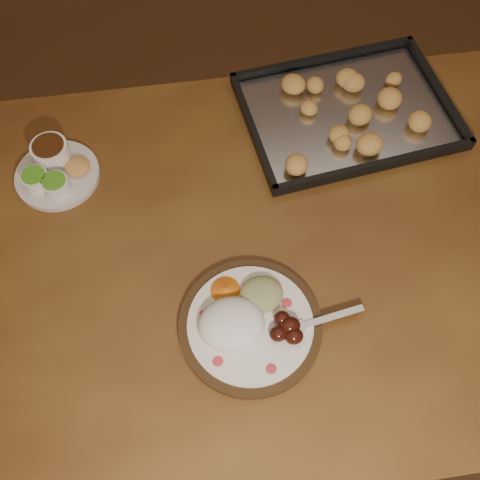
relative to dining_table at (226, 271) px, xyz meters
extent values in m
plane|color=brown|center=(0.22, 0.29, -0.65)|extent=(4.00, 4.00, 0.00)
cube|color=brown|center=(0.00, 0.00, 0.08)|extent=(1.54, 0.96, 0.04)
cylinder|color=#482515|center=(0.70, 0.35, -0.30)|extent=(0.07, 0.07, 0.71)
cylinder|color=#321F0E|center=(0.02, -0.16, 0.10)|extent=(0.26, 0.26, 0.02)
cylinder|color=white|center=(0.02, -0.16, 0.11)|extent=(0.22, 0.22, 0.01)
ellipsoid|color=red|center=(-0.05, -0.22, 0.12)|extent=(0.02, 0.02, 0.00)
ellipsoid|color=red|center=(0.04, -0.25, 0.12)|extent=(0.02, 0.02, 0.00)
ellipsoid|color=red|center=(0.09, -0.14, 0.12)|extent=(0.02, 0.02, 0.00)
ellipsoid|color=red|center=(-0.06, -0.13, 0.12)|extent=(0.02, 0.02, 0.00)
ellipsoid|color=white|center=(-0.02, -0.16, 0.13)|extent=(0.13, 0.12, 0.05)
ellipsoid|color=#46140A|center=(0.06, -0.19, 0.13)|extent=(0.03, 0.03, 0.02)
ellipsoid|color=#46140A|center=(0.08, -0.18, 0.13)|extent=(0.03, 0.03, 0.02)
ellipsoid|color=#46140A|center=(0.07, -0.17, 0.13)|extent=(0.03, 0.03, 0.02)
ellipsoid|color=#46140A|center=(0.09, -0.20, 0.13)|extent=(0.03, 0.03, 0.02)
ellipsoid|color=tan|center=(0.05, -0.11, 0.12)|extent=(0.09, 0.08, 0.03)
cone|color=orange|center=(-0.01, -0.09, 0.12)|extent=(0.07, 0.07, 0.02)
cube|color=silver|center=(0.16, -0.18, 0.12)|extent=(0.12, 0.03, 0.00)
cube|color=silver|center=(0.09, -0.19, 0.12)|extent=(0.04, 0.02, 0.00)
cylinder|color=silver|center=(0.07, -0.20, 0.12)|extent=(0.03, 0.01, 0.00)
cylinder|color=silver|center=(0.07, -0.19, 0.12)|extent=(0.03, 0.01, 0.00)
cylinder|color=silver|center=(0.07, -0.18, 0.12)|extent=(0.03, 0.01, 0.00)
cylinder|color=silver|center=(0.07, -0.18, 0.12)|extent=(0.03, 0.01, 0.00)
cylinder|color=beige|center=(-0.31, 0.23, 0.10)|extent=(0.17, 0.17, 0.01)
cylinder|color=white|center=(-0.35, 0.21, 0.13)|extent=(0.05, 0.05, 0.03)
cylinder|color=#47971E|center=(-0.35, 0.21, 0.14)|extent=(0.05, 0.05, 0.00)
cylinder|color=white|center=(-0.31, 0.19, 0.13)|extent=(0.05, 0.05, 0.03)
cylinder|color=#47971E|center=(-0.31, 0.19, 0.14)|extent=(0.05, 0.05, 0.00)
cylinder|color=white|center=(-0.32, 0.27, 0.13)|extent=(0.08, 0.08, 0.04)
cylinder|color=#3B1D0A|center=(-0.32, 0.27, 0.15)|extent=(0.06, 0.06, 0.00)
ellipsoid|color=gold|center=(-0.27, 0.24, 0.12)|extent=(0.05, 0.05, 0.02)
cube|color=black|center=(0.33, 0.29, 0.10)|extent=(0.48, 0.37, 0.01)
cube|color=black|center=(0.31, 0.44, 0.12)|extent=(0.45, 0.05, 0.02)
cube|color=black|center=(0.34, 0.13, 0.12)|extent=(0.45, 0.05, 0.02)
cube|color=black|center=(0.54, 0.31, 0.12)|extent=(0.04, 0.33, 0.02)
cube|color=black|center=(0.11, 0.27, 0.12)|extent=(0.04, 0.33, 0.02)
cube|color=silver|center=(0.33, 0.29, 0.11)|extent=(0.44, 0.34, 0.00)
ellipsoid|color=#DC964D|center=(0.38, 0.29, 0.13)|extent=(0.05, 0.05, 0.03)
ellipsoid|color=#DC964D|center=(0.43, 0.33, 0.13)|extent=(0.07, 0.07, 0.03)
ellipsoid|color=#DC964D|center=(0.36, 0.37, 0.13)|extent=(0.07, 0.07, 0.03)
ellipsoid|color=#DC964D|center=(0.34, 0.34, 0.13)|extent=(0.05, 0.06, 0.03)
ellipsoid|color=#DC964D|center=(0.28, 0.36, 0.13)|extent=(0.06, 0.06, 0.03)
ellipsoid|color=#DC964D|center=(0.28, 0.31, 0.13)|extent=(0.07, 0.07, 0.03)
ellipsoid|color=#DC964D|center=(0.21, 0.29, 0.13)|extent=(0.06, 0.06, 0.03)
ellipsoid|color=#DC964D|center=(0.25, 0.25, 0.13)|extent=(0.06, 0.06, 0.03)
ellipsoid|color=#DC964D|center=(0.22, 0.24, 0.13)|extent=(0.07, 0.07, 0.03)
ellipsoid|color=#DC964D|center=(0.30, 0.20, 0.13)|extent=(0.06, 0.06, 0.03)
ellipsoid|color=#DC964D|center=(0.34, 0.25, 0.13)|extent=(0.05, 0.06, 0.03)
ellipsoid|color=#DC964D|center=(0.40, 0.23, 0.13)|extent=(0.07, 0.07, 0.03)
ellipsoid|color=#DC964D|center=(0.40, 0.25, 0.13)|extent=(0.07, 0.07, 0.03)
camera|label=1|loc=(-0.06, -0.47, 1.01)|focal=40.00mm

